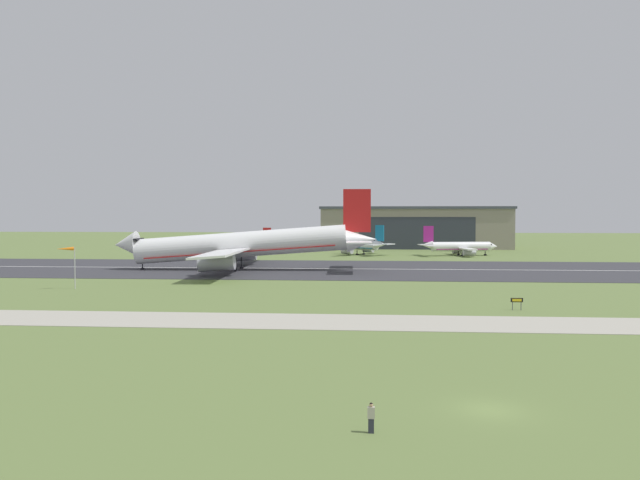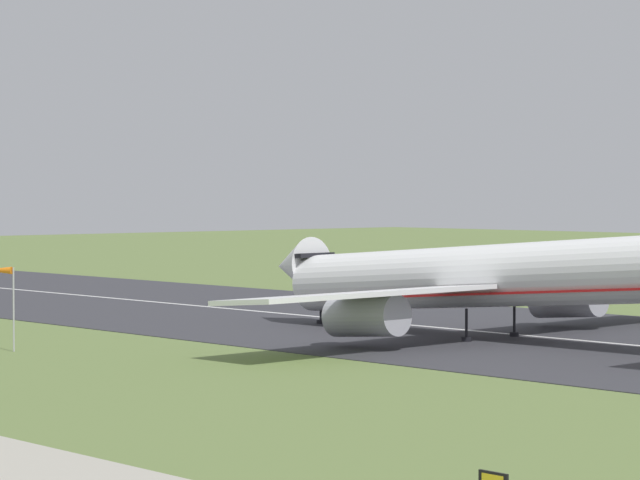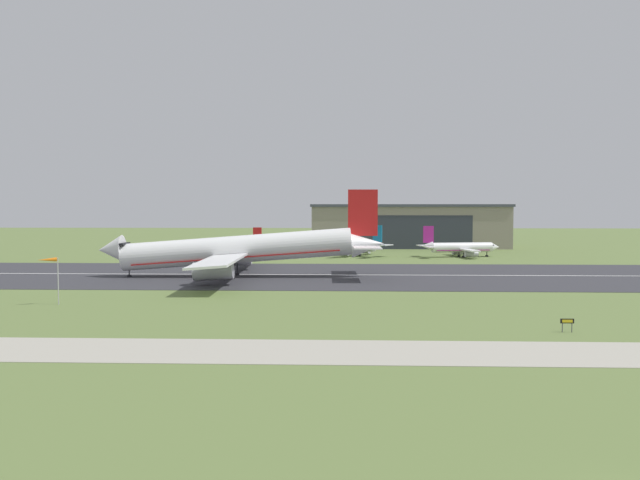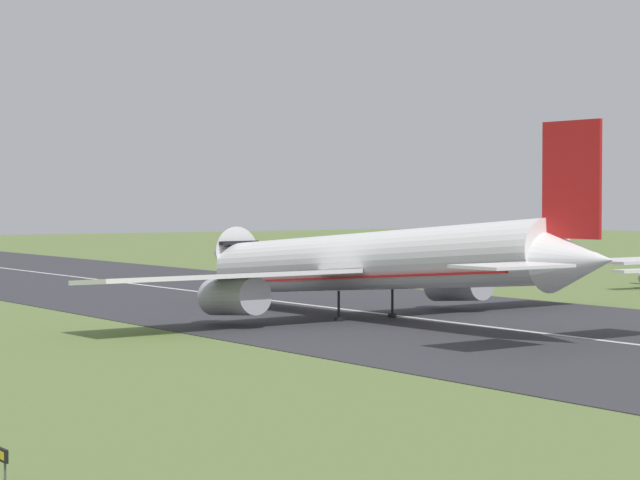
% 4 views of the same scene
% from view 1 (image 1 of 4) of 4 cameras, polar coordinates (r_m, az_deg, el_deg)
% --- Properties ---
extents(ground_plane, '(682.15, 682.15, 0.00)m').
position_cam_1_polar(ground_plane, '(89.48, 9.32, -5.44)').
color(ground_plane, olive).
extents(runway_strip, '(442.15, 49.86, 0.06)m').
position_cam_1_polar(runway_strip, '(138.87, 7.63, -2.67)').
color(runway_strip, '#333338').
rests_on(runway_strip, ground_plane).
extents(runway_centreline, '(397.94, 0.70, 0.01)m').
position_cam_1_polar(runway_centreline, '(138.87, 7.63, -2.66)').
color(runway_centreline, silver).
rests_on(runway_centreline, runway_strip).
extents(taxiway_road, '(331.62, 10.41, 0.05)m').
position_cam_1_polar(taxiway_road, '(70.80, 10.60, -7.48)').
color(taxiway_road, '#A8A393').
rests_on(taxiway_road, ground_plane).
extents(hangar_building, '(68.14, 28.20, 15.07)m').
position_cam_1_polar(hangar_building, '(232.77, 8.59, 1.17)').
color(hangar_building, gray).
rests_on(hangar_building, ground_plane).
extents(airplane_landing, '(57.85, 57.72, 17.59)m').
position_cam_1_polar(airplane_landing, '(136.48, -7.11, -0.49)').
color(airplane_landing, white).
rests_on(airplane_landing, ground_plane).
extents(airplane_parked_west, '(23.68, 18.71, 8.81)m').
position_cam_1_polar(airplane_parked_west, '(188.37, 12.65, -0.62)').
color(airplane_parked_west, white).
rests_on(airplane_parked_west, ground_plane).
extents(airplane_parked_centre, '(18.44, 19.10, 9.05)m').
position_cam_1_polar(airplane_parked_centre, '(188.28, 3.74, -0.51)').
color(airplane_parked_centre, silver).
rests_on(airplane_parked_centre, ground_plane).
extents(airplane_parked_east, '(18.80, 23.40, 8.05)m').
position_cam_1_polar(airplane_parked_east, '(199.00, -6.96, -0.41)').
color(airplane_parked_east, white).
rests_on(airplane_parked_east, ground_plane).
extents(windsock_pole, '(2.51, 1.91, 6.86)m').
position_cam_1_polar(windsock_pole, '(108.58, -22.18, -0.96)').
color(windsock_pole, '#B7B7BC').
rests_on(windsock_pole, ground_plane).
extents(runway_sign, '(1.51, 0.13, 1.55)m').
position_cam_1_polar(runway_sign, '(82.68, 17.55, -5.35)').
color(runway_sign, '#4C4C51').
rests_on(runway_sign, ground_plane).
extents(spectator_left, '(0.40, 0.24, 1.69)m').
position_cam_1_polar(spectator_left, '(35.73, 4.70, -15.84)').
color(spectator_left, '#282B38').
rests_on(spectator_left, ground_plane).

